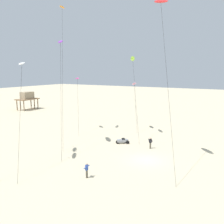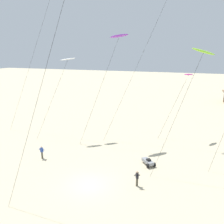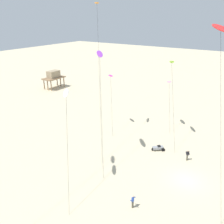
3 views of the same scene
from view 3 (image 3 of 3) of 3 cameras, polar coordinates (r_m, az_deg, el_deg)
The scene contains 12 objects.
ground_plane at distance 34.16m, azimuth 17.08°, elevation -15.12°, with size 260.00×260.00×0.00m, color beige.
kite_red at distance 27.02m, azimuth 24.34°, elevation 17.27°, with size 6.24×5.28×19.42m.
kite_white at distance 27.12m, azimuth -10.81°, elevation 4.07°, with size 5.36×4.31×12.34m.
kite_orange at distance 40.10m, azimuth -3.55°, elevation 23.49°, with size 9.30×7.15×21.92m.
kite_magenta at distance 44.17m, azimuth -0.34°, elevation 8.39°, with size 4.57×3.93×10.01m.
kite_lime at distance 39.77m, azimuth 13.94°, elevation 11.25°, with size 5.62×4.31×13.72m.
kite_purple at distance 32.75m, azimuth -2.93°, elevation 13.33°, with size 6.07×5.09×15.75m.
kite_pink at distance 45.09m, azimuth 13.36°, elevation 6.85°, with size 3.56×2.80×9.22m.
kite_flyer_nearest at distance 28.59m, azimuth 4.93°, elevation -20.23°, with size 0.59×0.57×1.67m.
kite_flyer_middle at distance 37.76m, azimuth 17.39°, elevation -9.66°, with size 0.71×0.72×1.67m.
stilt_house at distance 72.57m, azimuth -13.64°, elevation 8.34°, with size 6.37×3.59×5.14m.
beach_buggy at distance 39.46m, azimuth 10.88°, elevation -8.30°, with size 1.88×1.93×0.82m.
Camera 3 is at (-26.93, -6.24, 20.07)m, focal length 38.71 mm.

